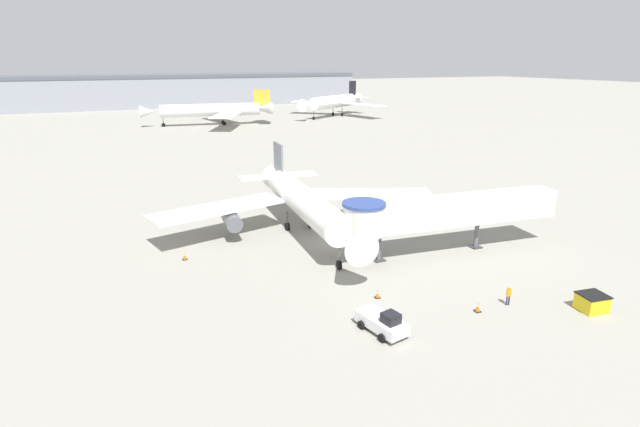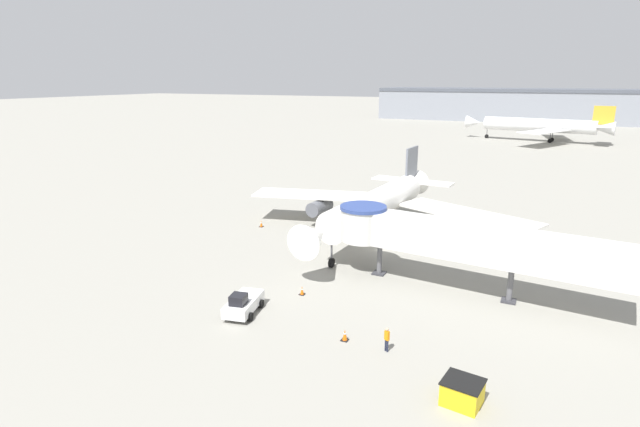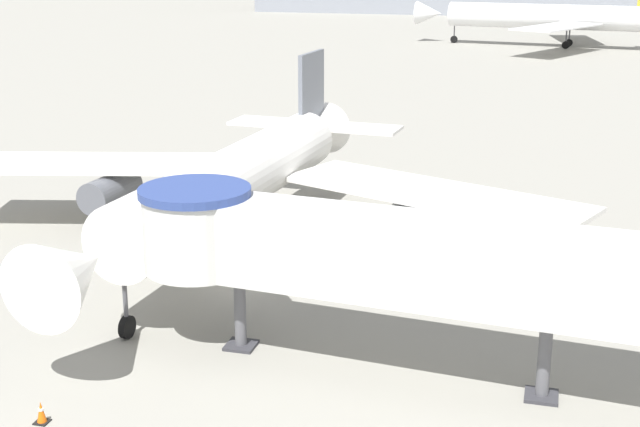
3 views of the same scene
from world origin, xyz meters
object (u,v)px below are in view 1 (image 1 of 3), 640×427
at_px(background_jet_gold_tail, 214,110).
at_px(service_container_yellow, 592,302).
at_px(traffic_cone_port_wing, 185,256).
at_px(main_airplane, 303,202).
at_px(jet_bridge, 439,212).
at_px(ground_crew_marshaller, 509,294).
at_px(pushback_tug_white, 383,322).
at_px(background_jet_black_tail, 334,102).
at_px(traffic_cone_near_nose, 377,294).
at_px(traffic_cone_apron_front, 478,307).

bearing_deg(background_jet_gold_tail, service_container_yellow, 8.30).
relative_size(service_container_yellow, traffic_cone_port_wing, 3.03).
xyz_separation_m(main_airplane, traffic_cone_port_wing, (-13.48, -2.36, -3.30)).
bearing_deg(traffic_cone_port_wing, background_jet_gold_tail, 75.74).
xyz_separation_m(jet_bridge, traffic_cone_port_wing, (-23.51, 8.50, -3.96)).
xyz_separation_m(main_airplane, ground_crew_marshaller, (8.34, -22.41, -2.72)).
bearing_deg(pushback_tug_white, traffic_cone_port_wing, 107.15).
bearing_deg(background_jet_black_tail, background_jet_gold_tail, -113.39).
bearing_deg(traffic_cone_port_wing, ground_crew_marshaller, -42.58).
height_order(service_container_yellow, traffic_cone_near_nose, service_container_yellow).
bearing_deg(traffic_cone_port_wing, service_container_yellow, -40.78).
bearing_deg(main_airplane, ground_crew_marshaller, -65.37).
bearing_deg(ground_crew_marshaller, background_jet_gold_tail, 114.66).
bearing_deg(main_airplane, traffic_cone_port_wing, -165.82).
xyz_separation_m(service_container_yellow, traffic_cone_apron_front, (-8.19, 3.44, -0.30)).
height_order(pushback_tug_white, background_jet_gold_tail, background_jet_gold_tail).
relative_size(jet_bridge, traffic_cone_port_wing, 30.64).
xyz_separation_m(service_container_yellow, ground_crew_marshaller, (-5.28, 3.32, 0.26)).
height_order(traffic_cone_near_nose, ground_crew_marshaller, ground_crew_marshaller).
xyz_separation_m(traffic_cone_near_nose, background_jet_black_tail, (55.00, 122.64, 4.60)).
bearing_deg(background_jet_black_tail, jet_bridge, -52.76).
height_order(main_airplane, jet_bridge, main_airplane).
relative_size(service_container_yellow, background_jet_gold_tail, 0.06).
relative_size(pushback_tug_white, traffic_cone_port_wing, 5.64).
height_order(main_airplane, service_container_yellow, main_airplane).
xyz_separation_m(jet_bridge, traffic_cone_near_nose, (-10.50, -6.22, -3.98)).
distance_m(service_container_yellow, traffic_cone_port_wing, 35.78).
distance_m(traffic_cone_apron_front, traffic_cone_port_wing, 27.46).
height_order(service_container_yellow, ground_crew_marshaller, ground_crew_marshaller).
bearing_deg(background_jet_black_tail, traffic_cone_near_nose, -55.99).
relative_size(main_airplane, jet_bridge, 1.44).
relative_size(main_airplane, background_jet_black_tail, 1.03).
distance_m(service_container_yellow, background_jet_gold_tail, 125.09).
bearing_deg(background_jet_black_tail, traffic_cone_apron_front, -52.85).
height_order(main_airplane, ground_crew_marshaller, main_airplane).
bearing_deg(traffic_cone_near_nose, ground_crew_marshaller, -31.15).
bearing_deg(traffic_cone_near_nose, traffic_cone_apron_front, -41.44).
height_order(traffic_cone_port_wing, ground_crew_marshaller, ground_crew_marshaller).
relative_size(main_airplane, pushback_tug_white, 7.81).
xyz_separation_m(service_container_yellow, background_jet_gold_tail, (-1.25, 125.03, 3.70)).
bearing_deg(background_jet_gold_tail, pushback_tug_white, 0.57).
distance_m(traffic_cone_apron_front, background_jet_gold_tail, 121.85).
xyz_separation_m(ground_crew_marshaller, background_jet_black_tail, (46.20, 127.96, 4.00)).
bearing_deg(background_jet_black_tail, ground_crew_marshaller, -51.69).
xyz_separation_m(traffic_cone_apron_front, background_jet_black_tail, (49.11, 127.84, 4.56)).
bearing_deg(service_container_yellow, pushback_tug_white, 166.82).
xyz_separation_m(main_airplane, jet_bridge, (10.03, -10.87, 0.65)).
bearing_deg(ground_crew_marshaller, service_container_yellow, -5.63).
relative_size(jet_bridge, background_jet_gold_tail, 0.61).
height_order(main_airplane, background_jet_black_tail, background_jet_black_tail).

